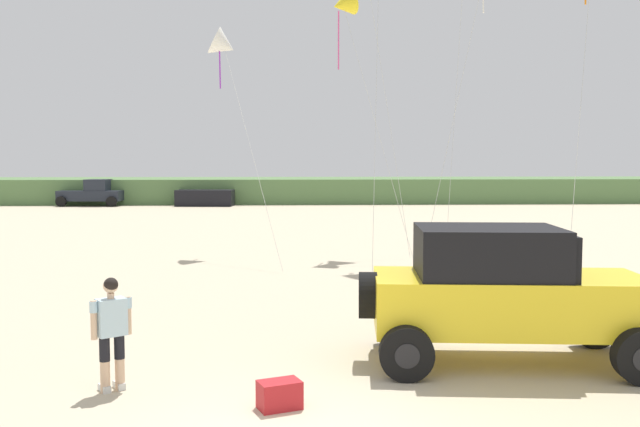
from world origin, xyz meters
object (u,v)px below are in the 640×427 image
at_px(jeep, 505,291).
at_px(person_watching, 111,327).
at_px(cooler_box, 280,395).
at_px(distant_sedan, 205,198).
at_px(kite_purple_stunt, 343,5).
at_px(kite_black_sled, 224,45).
at_px(distant_pickup, 93,193).

bearing_deg(jeep, person_watching, -169.58).
relative_size(jeep, cooler_box, 8.84).
height_order(distant_sedan, kite_purple_stunt, kite_purple_stunt).
relative_size(jeep, distant_sedan, 1.18).
bearing_deg(jeep, cooler_box, -151.90).
distance_m(kite_black_sled, kite_purple_stunt, 4.55).
distance_m(cooler_box, kite_purple_stunt, 18.15).
bearing_deg(distant_sedan, cooler_box, -77.13).
bearing_deg(distant_pickup, cooler_box, -71.56).
xyz_separation_m(person_watching, kite_purple_stunt, (4.55, 14.96, 7.92)).
height_order(person_watching, distant_pickup, distant_pickup).
xyz_separation_m(jeep, person_watching, (-6.12, -1.13, -0.26)).
bearing_deg(kite_purple_stunt, jeep, -83.49).
bearing_deg(jeep, kite_purple_stunt, 96.51).
bearing_deg(distant_sedan, distant_pickup, -178.54).
height_order(jeep, kite_black_sled, kite_black_sled).
distance_m(jeep, distant_sedan, 41.65).
relative_size(person_watching, distant_sedan, 0.40).
relative_size(cooler_box, distant_sedan, 0.13).
relative_size(jeep, distant_pickup, 1.05).
xyz_separation_m(distant_sedan, kite_black_sled, (3.81, -25.88, 6.94)).
bearing_deg(jeep, distant_pickup, 113.73).
bearing_deg(person_watching, jeep, 10.42).
bearing_deg(cooler_box, distant_sedan, 76.89).
bearing_deg(person_watching, kite_black_sled, 89.06).
height_order(distant_pickup, kite_black_sled, kite_black_sled).
bearing_deg(distant_pickup, distant_sedan, -3.38).
height_order(jeep, distant_pickup, jeep).
height_order(distant_pickup, kite_purple_stunt, kite_purple_stunt).
bearing_deg(distant_sedan, person_watching, -80.28).
height_order(distant_pickup, distant_sedan, distant_pickup).
xyz_separation_m(person_watching, kite_black_sled, (0.26, 15.75, 6.61)).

